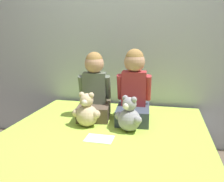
{
  "coord_description": "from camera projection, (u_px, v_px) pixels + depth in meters",
  "views": [
    {
      "loc": [
        0.45,
        -1.57,
        1.23
      ],
      "look_at": [
        0.0,
        0.42,
        0.75
      ],
      "focal_mm": 38.0,
      "sensor_mm": 36.0,
      "label": 1
    }
  ],
  "objects": [
    {
      "name": "wall_behind_bed",
      "position": [
        125.0,
        34.0,
        2.59
      ],
      "size": [
        8.0,
        0.06,
        2.5
      ],
      "color": "silver",
      "rests_on": "ground_plane"
    },
    {
      "name": "bed",
      "position": [
        100.0,
        169.0,
        1.81
      ],
      "size": [
        1.65,
        1.97,
        0.47
      ],
      "color": "#2D2D33",
      "rests_on": "ground_plane"
    },
    {
      "name": "child_on_left",
      "position": [
        94.0,
        90.0,
        2.21
      ],
      "size": [
        0.33,
        0.38,
        0.61
      ],
      "rotation": [
        0.0,
        0.0,
        0.15
      ],
      "color": "brown",
      "rests_on": "bed"
    },
    {
      "name": "child_on_right",
      "position": [
        134.0,
        91.0,
        2.13
      ],
      "size": [
        0.32,
        0.41,
        0.65
      ],
      "rotation": [
        0.0,
        0.0,
        0.07
      ],
      "color": "#384251",
      "rests_on": "bed"
    },
    {
      "name": "teddy_bear_held_by_left_child",
      "position": [
        87.0,
        112.0,
        2.01
      ],
      "size": [
        0.25,
        0.19,
        0.3
      ],
      "rotation": [
        0.0,
        0.0,
        -0.01
      ],
      "color": "#D1B78E",
      "rests_on": "bed"
    },
    {
      "name": "teddy_bear_held_by_right_child",
      "position": [
        129.0,
        116.0,
        1.91
      ],
      "size": [
        0.23,
        0.18,
        0.29
      ],
      "rotation": [
        0.0,
        0.0,
        -0.41
      ],
      "color": "#939399",
      "rests_on": "bed"
    },
    {
      "name": "sign_card",
      "position": [
        99.0,
        139.0,
        1.78
      ],
      "size": [
        0.21,
        0.15,
        0.0
      ],
      "color": "white",
      "rests_on": "bed"
    }
  ]
}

